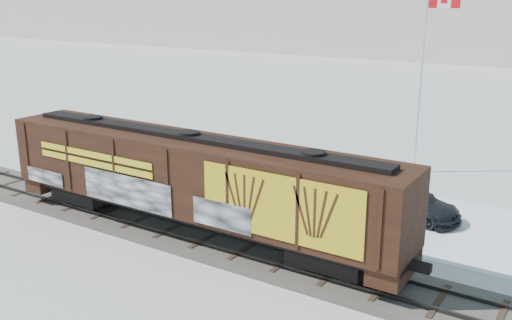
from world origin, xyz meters
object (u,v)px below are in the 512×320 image
Objects in this scene: car_silver at (154,163)px; car_dark at (411,201)px; flagpole at (421,108)px; car_white at (358,189)px; hopper_railcar at (191,178)px.

car_silver is 0.92× the size of car_dark.
flagpole is 2.68× the size of car_white.
car_silver is at bearing -144.44° from flagpole.
car_white is at bearing 97.25° from car_dark.
hopper_railcar reaches higher than car_dark.
car_white is (12.02, 2.44, -0.13)m from car_silver.
hopper_railcar is 4.18× the size of car_silver.
car_dark is (15.00, 1.94, -0.06)m from car_silver.
car_white is at bearing 63.24° from hopper_railcar.
flagpole is 8.27m from car_dark.
flagpole is 2.34× the size of car_silver.
car_silver is (-12.96, -9.27, -3.19)m from flagpole.
hopper_railcar is 10.03m from car_silver.
car_silver reaches higher than car_dark.
car_dark reaches higher than car_white.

